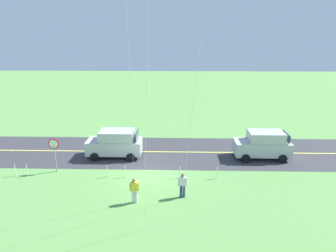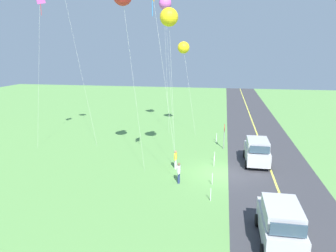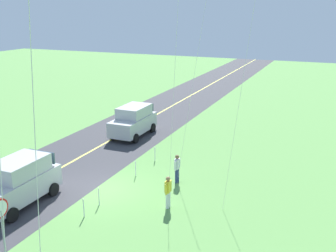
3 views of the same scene
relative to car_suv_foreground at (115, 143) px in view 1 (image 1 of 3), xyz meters
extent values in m
cube|color=#60994C|center=(-2.95, 2.96, -1.20)|extent=(120.00, 120.00, 0.10)
cube|color=#38383D|center=(-2.95, -1.04, -1.15)|extent=(120.00, 7.00, 0.00)
cube|color=#E5E04C|center=(-2.95, -1.04, -1.15)|extent=(120.00, 0.16, 0.00)
cube|color=#B7B7BC|center=(0.08, 0.00, -0.26)|extent=(4.40, 1.90, 1.10)
cube|color=#B7B7BC|center=(-0.17, 0.00, 0.69)|extent=(2.73, 1.75, 0.80)
cube|color=#334756|center=(0.91, 0.00, 0.69)|extent=(0.10, 1.62, 0.64)
cube|color=#334756|center=(-1.79, 0.00, 0.69)|extent=(0.10, 1.62, 0.60)
cylinder|color=black|center=(1.51, 0.95, -0.81)|extent=(0.68, 0.22, 0.68)
cylinder|color=black|center=(1.51, -0.95, -0.81)|extent=(0.68, 0.22, 0.68)
cylinder|color=black|center=(-1.35, 0.95, -0.81)|extent=(0.68, 0.22, 0.68)
cylinder|color=black|center=(-1.35, -0.95, -0.81)|extent=(0.68, 0.22, 0.68)
cube|color=#B7B7BC|center=(-11.86, -0.04, -0.26)|extent=(4.40, 1.90, 1.10)
cube|color=#B7B7BC|center=(-12.11, -0.04, 0.69)|extent=(2.73, 1.75, 0.80)
cube|color=#334756|center=(-11.02, -0.04, 0.69)|extent=(0.10, 1.62, 0.64)
cube|color=#334756|center=(-13.73, -0.04, 0.69)|extent=(0.10, 1.62, 0.60)
cylinder|color=black|center=(-10.43, 0.91, -0.81)|extent=(0.68, 0.22, 0.68)
cylinder|color=black|center=(-10.43, -0.99, -0.81)|extent=(0.68, 0.22, 0.68)
cylinder|color=black|center=(-13.29, 0.91, -0.81)|extent=(0.68, 0.22, 0.68)
cylinder|color=black|center=(-13.29, -0.99, -0.81)|extent=(0.68, 0.22, 0.68)
cylinder|color=gray|center=(3.80, 2.86, -0.10)|extent=(0.08, 0.08, 2.10)
cylinder|color=red|center=(3.80, 2.86, 1.02)|extent=(0.76, 0.04, 0.76)
cylinder|color=white|center=(3.80, 2.88, 1.02)|extent=(0.62, 0.01, 0.62)
cylinder|color=navy|center=(-5.43, 6.14, -0.74)|extent=(0.16, 0.16, 0.82)
cylinder|color=navy|center=(-5.25, 6.14, -0.74)|extent=(0.16, 0.16, 0.82)
cube|color=silver|center=(-5.34, 6.14, -0.05)|extent=(0.36, 0.22, 0.56)
cylinder|color=silver|center=(-5.58, 6.14, -0.10)|extent=(0.10, 0.10, 0.52)
cylinder|color=silver|center=(-5.10, 6.14, -0.10)|extent=(0.10, 0.10, 0.52)
sphere|color=brown|center=(-5.34, 6.14, 0.34)|extent=(0.22, 0.22, 0.22)
cylinder|color=silver|center=(-2.57, 6.84, -0.74)|extent=(0.16, 0.16, 0.82)
cylinder|color=silver|center=(-2.39, 6.84, -0.74)|extent=(0.16, 0.16, 0.82)
cube|color=yellow|center=(-2.48, 6.84, -0.05)|extent=(0.36, 0.22, 0.56)
cylinder|color=yellow|center=(-2.72, 6.84, -0.10)|extent=(0.10, 0.10, 0.52)
cylinder|color=yellow|center=(-2.24, 6.84, -0.10)|extent=(0.10, 0.10, 0.52)
sphere|color=#9E704C|center=(-2.48, 6.84, 0.34)|extent=(0.22, 0.22, 0.22)
cylinder|color=silver|center=(-5.88, 6.97, 5.58)|extent=(1.08, 1.66, 13.46)
cylinder|color=silver|center=(-2.51, 7.11, 4.93)|extent=(0.08, 0.56, 12.17)
cylinder|color=silver|center=(-3.62, 9.93, 5.62)|extent=(0.63, 1.27, 13.55)
cylinder|color=silver|center=(-7.81, 3.66, -0.70)|extent=(0.05, 0.05, 0.90)
cylinder|color=silver|center=(-5.22, 3.66, -0.70)|extent=(0.05, 0.05, 0.90)
cylinder|color=silver|center=(-1.39, 3.66, -0.70)|extent=(0.05, 0.05, 0.90)
cylinder|color=silver|center=(-0.13, 3.66, -0.70)|extent=(0.05, 0.05, 0.90)
cylinder|color=silver|center=(5.60, 3.66, -0.70)|extent=(0.05, 0.05, 0.90)
cylinder|color=silver|center=(6.43, 3.66, -0.70)|extent=(0.05, 0.05, 0.90)
camera|label=1|loc=(-4.86, 22.09, 8.54)|focal=31.22mm
camera|label=2|loc=(-27.09, 3.08, 8.57)|focal=33.51mm
camera|label=3|loc=(13.43, 13.65, 8.01)|focal=42.69mm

